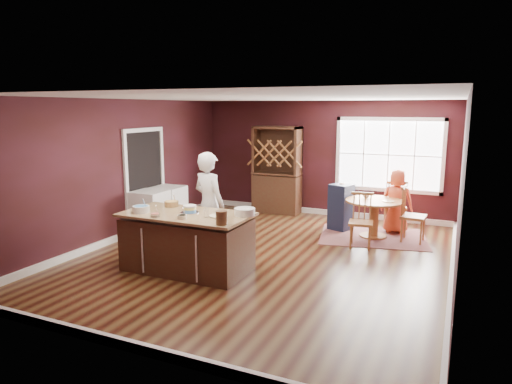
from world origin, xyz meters
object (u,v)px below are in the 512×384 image
chair_east (414,214)px  toddler (341,191)px  baker (209,205)px  layer_cake (190,209)px  chair_north (395,204)px  kitchen_island (187,243)px  hutch (277,170)px  high_chair (341,206)px  dryer (169,207)px  washer (150,213)px  seated_woman (397,201)px  chair_south (361,220)px  dining_table (374,211)px

chair_east → toddler: size_ratio=4.19×
baker → chair_east: 3.91m
layer_cake → chair_north: size_ratio=0.27×
kitchen_island → hutch: size_ratio=0.96×
chair_east → toddler: bearing=79.8°
high_chair → dryer: 3.65m
hutch → high_chair: bearing=-27.5°
washer → dryer: bearing=90.0°
high_chair → seated_woman: bearing=31.8°
dryer → hutch: bearing=55.7°
baker → chair_east: (3.12, 2.33, -0.36)m
seated_woman → high_chair: size_ratio=1.30×
chair_east → washer: (-4.87, -1.68, -0.09)m
dryer → chair_south: bearing=3.9°
toddler → hutch: bearing=153.8°
washer → seated_woman: bearing=26.5°
kitchen_island → chair_east: (3.10, 3.08, 0.11)m
baker → chair_south: baker is taller
seated_woman → hutch: hutch is taller
toddler → hutch: (-1.81, 0.89, 0.24)m
washer → kitchen_island: bearing=-38.3°
dining_table → layer_cake: layer_cake is taller
kitchen_island → dryer: (-1.78, 2.05, 0.01)m
seated_woman → hutch: bearing=-15.2°
chair_north → high_chair: chair_north is taller
dryer → washer: bearing=-90.0°
kitchen_island → washer: bearing=141.7°
layer_cake → chair_south: (2.22, 2.26, -0.47)m
kitchen_island → washer: (-1.78, 1.41, 0.01)m
chair_south → toddler: 1.34m
hutch → baker: bearing=-87.1°
chair_north → kitchen_island: bearing=41.2°
dryer → toddler: bearing=22.6°
layer_cake → high_chair: 3.73m
hutch → dining_table: bearing=-25.9°
seated_woman → kitchen_island: bearing=51.8°
hutch → washer: hutch is taller
high_chair → kitchen_island: bearing=-96.3°
kitchen_island → hutch: 4.39m
kitchen_island → seated_woman: 4.54m
layer_cake → baker: bearing=94.5°
chair_south → hutch: (-2.46, 2.03, 0.54)m
seated_woman → dryer: size_ratio=1.47×
chair_north → toddler: 1.16m
seated_woman → high_chair: bearing=11.0°
chair_east → dryer: size_ratio=1.22×
toddler → baker: bearing=-121.1°
dryer → baker: bearing=-36.4°
chair_east → high_chair: chair_east is taller
kitchen_island → dining_table: (2.35, 3.10, 0.10)m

